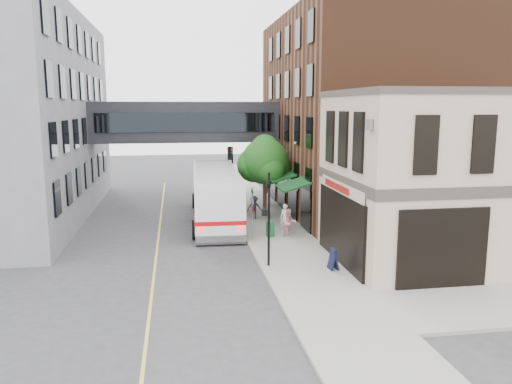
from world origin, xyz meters
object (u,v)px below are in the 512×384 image
object	(u,v)px
bus	(215,192)
newspaper_box	(270,229)
pedestrian_c	(254,207)
pedestrian_a	(285,218)
sandwich_board	(333,259)
pedestrian_b	(289,223)

from	to	relation	value
bus	newspaper_box	world-z (taller)	bus
pedestrian_c	newspaper_box	world-z (taller)	pedestrian_c
pedestrian_c	pedestrian_a	bearing A→B (deg)	-73.59
pedestrian_c	sandwich_board	world-z (taller)	pedestrian_c
newspaper_box	sandwich_board	size ratio (longest dim) A/B	0.89
bus	pedestrian_a	xyz separation A→B (m)	(3.84, -4.54, -0.95)
pedestrian_a	pedestrian_b	size ratio (longest dim) A/B	1.05
pedestrian_b	pedestrian_c	size ratio (longest dim) A/B	1.05
bus	pedestrian_c	xyz separation A→B (m)	(2.55, -0.67, -1.02)
pedestrian_b	newspaper_box	world-z (taller)	pedestrian_b
bus	pedestrian_b	world-z (taller)	bus
bus	pedestrian_c	bearing A→B (deg)	-14.66
pedestrian_b	newspaper_box	distance (m)	1.17
sandwich_board	pedestrian_c	bearing A→B (deg)	95.65
pedestrian_c	newspaper_box	xyz separation A→B (m)	(0.22, -4.65, -0.35)
bus	newspaper_box	distance (m)	6.15
pedestrian_c	bus	bearing A→B (deg)	163.36
bus	pedestrian_c	world-z (taller)	bus
bus	newspaper_box	xyz separation A→B (m)	(2.77, -5.32, -1.37)
pedestrian_c	sandwich_board	bearing A→B (deg)	-81.76
pedestrian_b	sandwich_board	xyz separation A→B (m)	(0.70, -6.11, -0.33)
pedestrian_a	newspaper_box	xyz separation A→B (m)	(-1.07, -0.78, -0.43)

